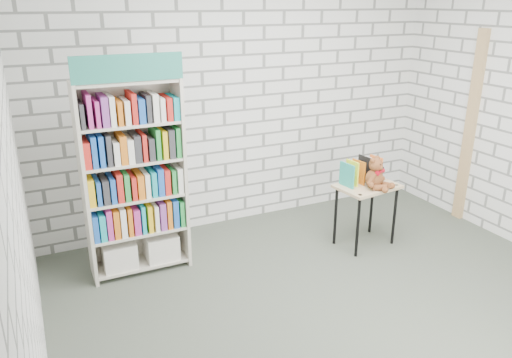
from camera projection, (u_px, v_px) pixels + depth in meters
name	position (u px, v px, depth m)	size (l,w,h in m)	color
ground	(345.00, 307.00, 4.09)	(4.50, 4.50, 0.00)	#454C40
room_shell	(360.00, 89.00, 3.48)	(4.52, 4.02, 2.81)	silver
bookshelf	(134.00, 177.00, 4.39)	(0.88, 0.34, 1.98)	beige
display_table	(367.00, 194.00, 4.97)	(0.64, 0.49, 0.64)	tan
table_books	(361.00, 171.00, 4.97)	(0.44, 0.24, 0.25)	teal
teddy_bear	(376.00, 176.00, 4.83)	(0.30, 0.28, 0.31)	brown
door_trim	(470.00, 129.00, 5.43)	(0.05, 0.12, 2.10)	tan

